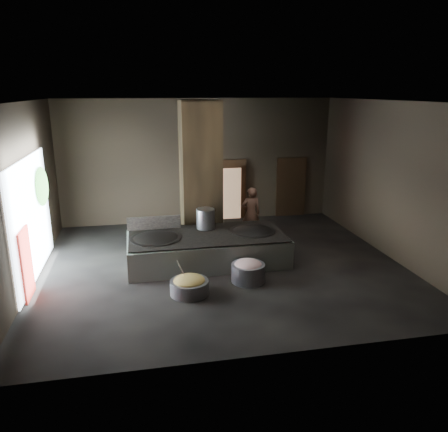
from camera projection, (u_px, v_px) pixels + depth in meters
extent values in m
cube|color=black|center=(222.00, 266.00, 12.43)|extent=(10.00, 9.00, 0.10)
cube|color=black|center=(221.00, 99.00, 11.15)|extent=(10.00, 9.00, 0.10)
cube|color=black|center=(198.00, 161.00, 16.08)|extent=(10.00, 0.10, 4.50)
cube|color=black|center=(271.00, 243.00, 7.50)|extent=(10.00, 0.10, 4.50)
cube|color=black|center=(22.00, 196.00, 10.85)|extent=(0.10, 9.00, 4.50)
cube|color=black|center=(391.00, 180.00, 12.73)|extent=(0.10, 9.00, 4.50)
cube|color=black|center=(201.00, 175.00, 13.53)|extent=(1.20, 1.20, 4.50)
cube|color=#A7B9A6|center=(207.00, 249.00, 12.53)|extent=(4.50, 2.20, 0.78)
cube|color=black|center=(207.00, 235.00, 12.41)|extent=(4.37, 2.10, 0.03)
ellipsoid|color=black|center=(156.00, 241.00, 12.11)|extent=(1.41, 1.41, 0.39)
cylinder|color=black|center=(156.00, 238.00, 12.09)|extent=(1.44, 1.44, 0.05)
ellipsoid|color=black|center=(252.00, 233.00, 12.73)|extent=(1.31, 1.31, 0.37)
cylinder|color=black|center=(252.00, 231.00, 12.71)|extent=(1.34, 1.34, 0.05)
cylinder|color=#95979C|center=(205.00, 219.00, 12.85)|extent=(0.54, 0.54, 0.58)
cube|color=black|center=(154.00, 223.00, 12.79)|extent=(1.56, 0.08, 0.39)
imported|color=#885A45|center=(251.00, 213.00, 14.36)|extent=(0.64, 0.42, 1.75)
cylinder|color=slate|center=(189.00, 287.00, 10.58)|extent=(1.22, 1.22, 0.35)
ellipsoid|color=#8D9E4C|center=(189.00, 281.00, 10.54)|extent=(0.77, 0.77, 0.24)
cylinder|color=#95979C|center=(182.00, 271.00, 10.59)|extent=(0.29, 0.28, 0.67)
cylinder|color=slate|center=(248.00, 273.00, 11.27)|extent=(1.12, 1.12, 0.48)
ellipsoid|color=#C77777|center=(248.00, 265.00, 11.21)|extent=(0.72, 0.72, 0.28)
cube|color=black|center=(231.00, 191.00, 16.53)|extent=(1.18, 0.08, 2.38)
cube|color=#8C6647|center=(230.00, 194.00, 16.27)|extent=(0.81, 0.04, 1.93)
cube|color=black|center=(291.00, 188.00, 16.98)|extent=(1.18, 0.08, 2.38)
cube|color=#8C6647|center=(283.00, 189.00, 17.05)|extent=(0.90, 0.04, 2.13)
cube|color=white|center=(32.00, 218.00, 11.24)|extent=(0.04, 4.20, 3.10)
cube|color=maroon|center=(27.00, 264.00, 10.23)|extent=(0.05, 0.90, 1.70)
ellipsoid|color=#194714|center=(42.00, 186.00, 12.13)|extent=(0.28, 1.10, 1.10)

